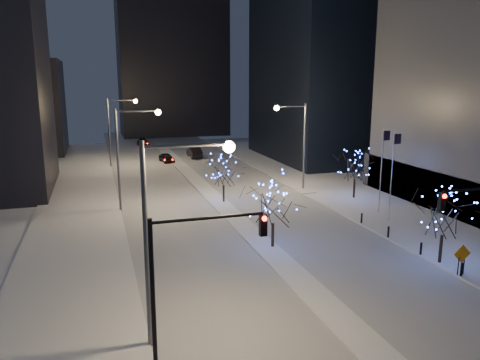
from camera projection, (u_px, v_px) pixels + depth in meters
name	position (u px, v px, depth m)	size (l,w,h in m)	color
ground	(354.00, 334.00, 23.68)	(160.00, 160.00, 0.00)	silver
road	(202.00, 187.00, 56.37)	(20.00, 130.00, 0.02)	#B1B5C1
median	(212.00, 196.00, 51.68)	(2.00, 80.00, 0.15)	silver
east_sidewalk	(382.00, 208.00, 46.69)	(10.00, 90.00, 0.15)	silver
west_sidewalk	(76.00, 236.00, 38.29)	(8.00, 90.00, 0.15)	silver
filler_west_far	(7.00, 107.00, 79.83)	(18.00, 16.00, 16.00)	black
horizon_block	(171.00, 42.00, 106.93)	(24.00, 14.00, 42.00)	black
street_lamp_w_near	(168.00, 215.00, 21.60)	(4.40, 0.56, 10.00)	#595E66
street_lamp_w_mid	(129.00, 145.00, 44.94)	(4.40, 0.56, 10.00)	#595E66
street_lamp_w_far	(116.00, 123.00, 68.29)	(4.40, 0.56, 10.00)	#595E66
street_lamp_east	(297.00, 135.00, 53.27)	(3.90, 0.56, 10.00)	#595E66
traffic_signal_west	(188.00, 265.00, 20.24)	(5.26, 0.43, 7.00)	black
flagpoles	(387.00, 167.00, 42.66)	(1.35, 2.60, 8.00)	silver
bollards	(404.00, 240.00, 35.85)	(0.16, 12.16, 0.90)	black
car_near	(167.00, 158.00, 73.03)	(1.64, 4.08, 1.39)	black
car_mid	(194.00, 152.00, 77.62)	(1.75, 5.02, 1.65)	black
car_far	(143.00, 143.00, 90.98)	(1.89, 4.66, 1.35)	black
holiday_tree_median_near	(273.00, 203.00, 35.03)	(5.62, 5.62, 5.42)	black
holiday_tree_median_far	(224.00, 172.00, 48.30)	(4.81, 4.81, 4.90)	black
holiday_tree_plaza_near	(444.00, 214.00, 31.92)	(5.30, 5.30, 5.36)	black
holiday_tree_plaza_far	(355.00, 166.00, 49.91)	(5.31, 5.31, 5.28)	black
construction_sign	(462.00, 257.00, 30.29)	(1.25, 0.11, 2.07)	black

